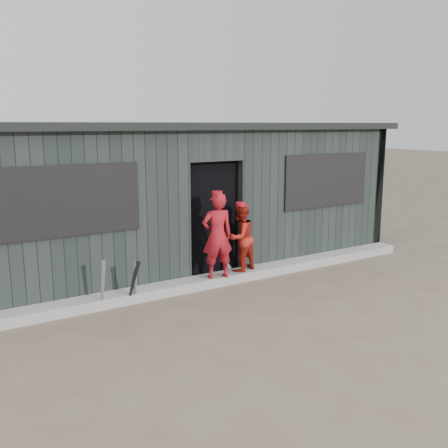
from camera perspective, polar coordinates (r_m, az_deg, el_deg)
ground at (r=6.99m, az=7.99°, el=-10.56°), size 80.00×80.00×0.00m
curb at (r=8.35m, az=-0.07°, el=-6.21°), size 8.00×0.36×0.15m
bat_left at (r=7.24m, az=-13.70°, el=-6.80°), size 0.09×0.21×0.76m
bat_mid at (r=7.38m, az=-10.13°, el=-6.60°), size 0.12×0.27×0.69m
bat_right at (r=7.35m, az=-10.34°, el=-6.65°), size 0.18×0.30×0.69m
player_red_left at (r=7.98m, az=-0.78°, el=-1.34°), size 0.56×0.43×1.39m
player_red_right at (r=8.38m, az=1.90°, el=-1.54°), size 0.66×0.57×1.15m
player_grey_back at (r=8.84m, az=0.29°, el=-1.39°), size 0.75×0.67×1.29m
dugout at (r=9.52m, az=-5.45°, el=3.41°), size 8.30×3.30×2.62m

